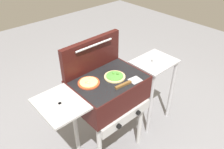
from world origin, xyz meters
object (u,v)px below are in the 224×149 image
object	(u,v)px
pizza_veggie	(115,76)
spatula	(128,83)
pizza_cheese	(89,83)
topping_bowl_near	(156,60)
prep_table	(152,79)
grill	(107,92)

from	to	relation	value
pizza_veggie	spatula	bearing A→B (deg)	-81.83
pizza_cheese	topping_bowl_near	distance (m)	0.82
prep_table	topping_bowl_near	xyz separation A→B (m)	(-0.01, -0.03, 0.26)
pizza_cheese	topping_bowl_near	size ratio (longest dim) A/B	1.91
pizza_cheese	prep_table	bearing A→B (deg)	-3.71
grill	prep_table	distance (m)	0.70
prep_table	spatula	bearing A→B (deg)	-163.54
topping_bowl_near	grill	bearing A→B (deg)	178.13
pizza_veggie	prep_table	xyz separation A→B (m)	(0.60, 0.03, -0.33)
spatula	prep_table	distance (m)	0.69
grill	pizza_cheese	size ratio (longest dim) A/B	5.16
grill	pizza_cheese	xyz separation A→B (m)	(-0.15, 0.06, 0.15)
spatula	grill	bearing A→B (deg)	119.58
grill	topping_bowl_near	size ratio (longest dim) A/B	9.84
spatula	topping_bowl_near	world-z (taller)	spatula
grill	pizza_cheese	world-z (taller)	pizza_cheese
prep_table	grill	bearing A→B (deg)	-179.63
pizza_veggie	spatula	size ratio (longest dim) A/B	0.71
grill	prep_table	xyz separation A→B (m)	(0.67, 0.00, -0.18)
prep_table	topping_bowl_near	distance (m)	0.26
grill	topping_bowl_near	distance (m)	0.67
spatula	prep_table	world-z (taller)	spatula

